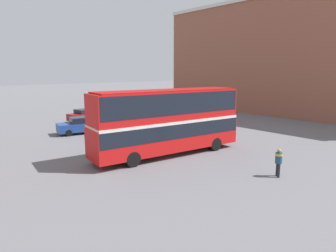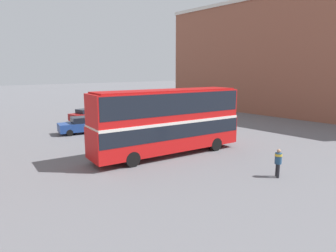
# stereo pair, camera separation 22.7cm
# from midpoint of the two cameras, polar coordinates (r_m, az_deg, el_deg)

# --- Properties ---
(ground_plane) EXTENTS (240.00, 240.00, 0.00)m
(ground_plane) POSITION_cam_midpoint_polar(r_m,az_deg,el_deg) (22.61, -1.53, -5.03)
(ground_plane) COLOR slate
(building_row_right) EXTENTS (8.45, 39.38, 15.96)m
(building_row_right) POSITION_cam_midpoint_polar(r_m,az_deg,el_deg) (45.59, 22.15, 12.19)
(building_row_right) COLOR #935642
(building_row_right) RESTS_ON ground_plane
(double_decker_bus) EXTENTS (11.67, 3.84, 4.73)m
(double_decker_bus) POSITION_cam_midpoint_polar(r_m,az_deg,el_deg) (21.43, -0.30, 1.50)
(double_decker_bus) COLOR red
(double_decker_bus) RESTS_ON ground_plane
(pedestrian_foreground) EXTENTS (0.58, 0.58, 1.67)m
(pedestrian_foreground) POSITION_cam_midpoint_polar(r_m,az_deg,el_deg) (18.37, 19.99, -6.05)
(pedestrian_foreground) COLOR #232328
(pedestrian_foreground) RESTS_ON ground_plane
(parked_car_kerb_near) EXTENTS (4.78, 2.71, 1.61)m
(parked_car_kerb_near) POSITION_cam_midpoint_polar(r_m,az_deg,el_deg) (30.47, -16.30, 0.17)
(parked_car_kerb_near) COLOR navy
(parked_car_kerb_near) RESTS_ON ground_plane
(parked_car_kerb_far) EXTENTS (4.86, 2.43, 1.54)m
(parked_car_kerb_far) POSITION_cam_midpoint_polar(r_m,az_deg,el_deg) (37.32, -15.24, 2.03)
(parked_car_kerb_far) COLOR maroon
(parked_car_kerb_far) RESTS_ON ground_plane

